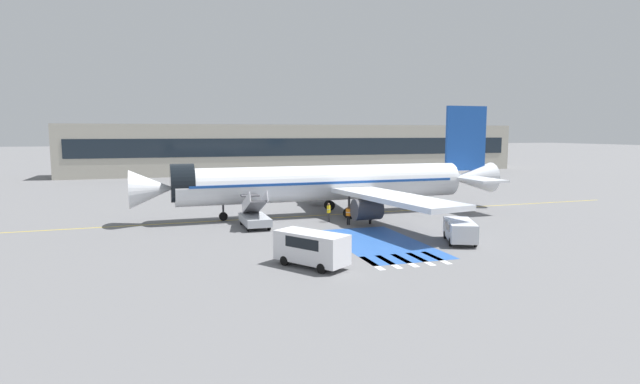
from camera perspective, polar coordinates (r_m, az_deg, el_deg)
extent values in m
plane|color=slate|center=(52.38, 0.87, -2.63)|extent=(600.00, 600.00, 0.00)
cube|color=gold|center=(52.31, 0.56, -2.64)|extent=(74.11, 1.69, 0.01)
cube|color=#2856A8|center=(39.52, 6.82, -5.79)|extent=(6.43, 12.47, 0.01)
cube|color=silver|center=(33.51, 5.93, -8.08)|extent=(0.44, 3.60, 0.01)
cube|color=silver|center=(33.99, 7.81, -7.89)|extent=(0.44, 3.60, 0.01)
cube|color=silver|center=(34.50, 9.63, -7.70)|extent=(0.44, 3.60, 0.01)
cube|color=silver|center=(35.05, 11.39, -7.51)|extent=(0.44, 3.60, 0.01)
cube|color=silver|center=(35.63, 13.10, -7.32)|extent=(0.44, 3.60, 0.01)
cylinder|color=silver|center=(51.86, 0.56, 1.04)|extent=(30.19, 4.25, 3.65)
cone|color=silver|center=(49.04, -18.64, 0.35)|extent=(4.09, 3.66, 3.58)
cone|color=silver|center=(60.06, 16.83, 1.53)|extent=(5.54, 3.61, 3.50)
cylinder|color=black|center=(49.06, -15.46, 0.99)|extent=(2.26, 3.73, 3.69)
cube|color=#19479E|center=(51.85, 0.56, 1.24)|extent=(27.78, 4.28, 0.24)
cube|color=silver|center=(45.21, 8.08, -0.58)|extent=(6.97, 17.15, 0.44)
cylinder|color=#38383D|center=(46.07, 5.39, -1.96)|extent=(2.61, 2.03, 1.98)
cube|color=silver|center=(61.16, 0.78, 1.40)|extent=(6.34, 17.07, 0.44)
cylinder|color=#38383D|center=(59.32, -0.21, 0.03)|extent=(2.61, 2.03, 1.98)
cube|color=#19479E|center=(59.36, 16.33, 5.90)|extent=(5.12, 0.46, 7.28)
cube|color=silver|center=(56.45, 17.73, 1.37)|extent=(3.40, 5.90, 0.24)
cube|color=silver|center=(62.15, 13.96, 1.96)|extent=(3.40, 5.90, 0.24)
cylinder|color=#38383D|center=(49.65, -11.02, -1.28)|extent=(0.20, 0.20, 2.59)
cylinder|color=black|center=(49.85, -10.98, -2.75)|extent=(0.85, 0.30, 0.84)
cylinder|color=#38383D|center=(49.88, 3.34, -1.16)|extent=(0.24, 0.24, 2.28)
cylinder|color=black|center=(50.05, 3.34, -2.45)|extent=(1.11, 0.62, 1.10)
cylinder|color=#38383D|center=(55.31, 1.09, -0.36)|extent=(0.24, 0.24, 2.28)
cylinder|color=black|center=(55.46, 1.09, -1.53)|extent=(1.11, 0.62, 1.10)
cube|color=#ADB2BA|center=(45.85, -7.46, -3.16)|extent=(2.30, 4.84, 0.70)
cylinder|color=black|center=(47.37, -8.95, -3.29)|extent=(0.23, 0.70, 0.70)
cylinder|color=black|center=(47.71, -6.74, -3.19)|extent=(0.23, 0.70, 0.70)
cylinder|color=black|center=(44.12, -8.22, -4.03)|extent=(0.23, 0.70, 0.70)
cylinder|color=black|center=(44.48, -5.85, -3.91)|extent=(0.23, 0.70, 0.70)
cube|color=#4C4C51|center=(45.67, -7.48, -1.74)|extent=(1.51, 4.17, 1.74)
cube|color=#4C4C51|center=(47.78, -8.02, -0.41)|extent=(1.67, 1.13, 0.12)
cube|color=silver|center=(45.46, -8.44, -1.19)|extent=(0.15, 4.43, 2.48)
cube|color=silver|center=(45.75, -6.54, -1.11)|extent=(0.15, 4.43, 2.48)
cube|color=#38383D|center=(74.87, 2.73, 0.81)|extent=(3.78, 8.52, 0.60)
cube|color=silver|center=(78.75, 2.18, 1.47)|extent=(2.64, 2.18, 1.60)
cube|color=black|center=(79.61, 2.07, 1.76)|extent=(1.98, 0.36, 0.70)
cylinder|color=#B7BCC4|center=(74.36, 2.79, 1.96)|extent=(3.35, 5.99, 2.47)
cylinder|color=gold|center=(74.36, 2.79, 1.96)|extent=(2.55, 0.75, 2.52)
cylinder|color=black|center=(78.26, 1.37, 0.86)|extent=(0.43, 0.99, 0.96)
cylinder|color=black|center=(78.69, 3.08, 0.88)|extent=(0.43, 0.99, 0.96)
cylinder|color=black|center=(74.24, 1.90, 0.53)|extent=(0.43, 0.99, 0.96)
cylinder|color=black|center=(74.69, 3.69, 0.56)|extent=(0.43, 0.99, 0.96)
cylinder|color=black|center=(72.00, 2.21, 0.33)|extent=(0.43, 0.99, 0.96)
cylinder|color=black|center=(72.47, 4.06, 0.36)|extent=(0.43, 0.99, 0.96)
cube|color=silver|center=(32.23, -0.98, -6.32)|extent=(4.41, 5.15, 1.91)
cube|color=black|center=(32.13, -0.98, -5.59)|extent=(3.18, 3.35, 0.69)
cylinder|color=black|center=(32.27, 2.17, -8.05)|extent=(0.53, 0.64, 0.64)
cylinder|color=black|center=(30.86, 0.17, -8.74)|extent=(0.53, 0.64, 0.64)
cylinder|color=black|center=(34.07, -2.01, -7.25)|extent=(0.53, 0.64, 0.64)
cylinder|color=black|center=(32.74, -4.07, -7.84)|extent=(0.53, 0.64, 0.64)
cube|color=silver|center=(40.64, 15.71, -4.19)|extent=(3.57, 4.85, 1.40)
cube|color=black|center=(40.59, 15.73, -3.76)|extent=(2.82, 3.03, 0.50)
cylinder|color=black|center=(39.63, 17.33, -5.55)|extent=(0.44, 0.67, 0.64)
cylinder|color=black|center=(39.30, 14.70, -5.57)|extent=(0.44, 0.67, 0.64)
cylinder|color=black|center=(42.26, 16.59, -4.77)|extent=(0.44, 0.67, 0.64)
cylinder|color=black|center=(41.96, 14.12, -4.77)|extent=(0.44, 0.67, 0.64)
cylinder|color=black|center=(46.78, 3.16, -3.25)|extent=(0.14, 0.14, 0.86)
cylinder|color=black|center=(46.72, 3.36, -3.27)|extent=(0.14, 0.14, 0.86)
cube|color=orange|center=(46.63, 3.27, -2.33)|extent=(0.46, 0.45, 0.68)
cube|color=silver|center=(46.63, 3.27, -2.33)|extent=(0.47, 0.46, 0.06)
sphere|color=brown|center=(46.56, 3.27, -1.78)|extent=(0.23, 0.23, 0.23)
cylinder|color=#2D2D33|center=(48.31, 1.04, -2.90)|extent=(0.14, 0.14, 0.89)
cylinder|color=#2D2D33|center=(48.16, 0.96, -2.93)|extent=(0.14, 0.14, 0.89)
cube|color=yellow|center=(48.11, 1.00, -1.98)|extent=(0.44, 0.46, 0.70)
cube|color=silver|center=(48.11, 1.00, -1.98)|extent=(0.45, 0.48, 0.06)
sphere|color=brown|center=(48.04, 1.00, -1.42)|extent=(0.24, 0.24, 0.24)
cylinder|color=black|center=(47.40, 5.70, -3.14)|extent=(0.14, 0.14, 0.86)
cylinder|color=black|center=(47.53, 5.81, -3.12)|extent=(0.14, 0.14, 0.86)
cube|color=yellow|center=(47.34, 5.77, -2.22)|extent=(0.47, 0.41, 0.68)
cube|color=silver|center=(47.34, 5.77, -2.22)|extent=(0.49, 0.43, 0.06)
sphere|color=brown|center=(47.27, 5.77, -1.67)|extent=(0.23, 0.23, 0.23)
cube|color=#B2AD9E|center=(110.16, -1.92, 5.00)|extent=(97.78, 12.00, 10.23)
cube|color=#19232D|center=(104.32, -1.03, 5.18)|extent=(93.87, 0.10, 3.58)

